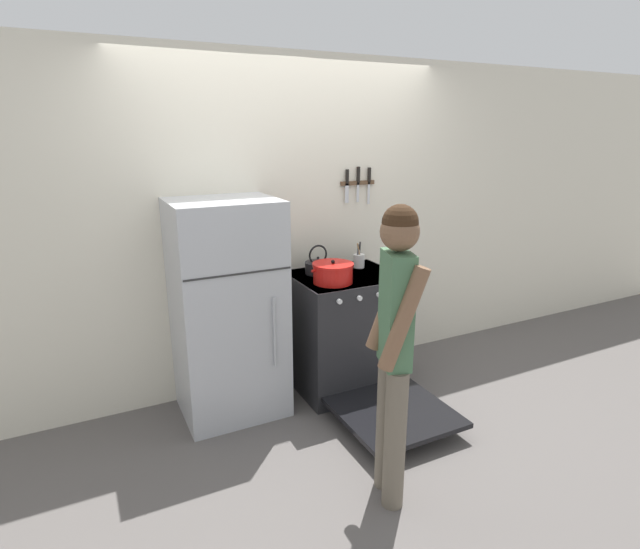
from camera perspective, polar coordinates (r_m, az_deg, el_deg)
ground_plane at (r=4.34m, az=-2.99°, el=-11.21°), size 14.00×14.00×0.00m
wall_back at (r=3.94m, az=-3.44°, el=5.66°), size 10.00×0.06×2.55m
refrigerator at (r=3.57m, az=-10.45°, el=-4.01°), size 0.72×0.63×1.55m
stove_range at (r=3.96m, az=3.12°, el=-6.65°), size 0.81×1.41×0.92m
dutch_oven_pot at (r=3.62m, az=1.48°, el=0.19°), size 0.34×0.30×0.17m
tea_kettle at (r=3.86m, az=-0.20°, el=1.04°), size 0.25×0.20×0.23m
utensil_jar at (r=4.03m, az=4.47°, el=1.64°), size 0.09×0.09×0.21m
person at (r=2.63m, az=8.54°, el=-7.53°), size 0.33×0.39×1.65m
wall_knife_strip at (r=4.12m, az=4.34°, el=10.56°), size 0.31×0.03×0.31m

